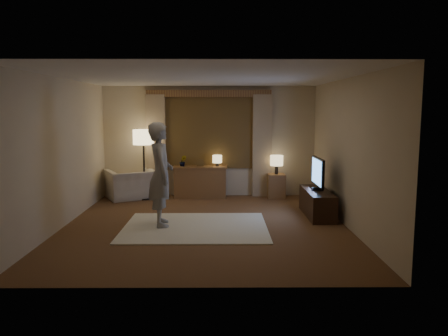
{
  "coord_description": "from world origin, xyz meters",
  "views": [
    {
      "loc": [
        0.28,
        -7.59,
        2.06
      ],
      "look_at": [
        0.34,
        0.6,
        0.95
      ],
      "focal_mm": 35.0,
      "sensor_mm": 36.0,
      "label": 1
    }
  ],
  "objects_px": {
    "armchair": "(131,184)",
    "person": "(161,174)",
    "tv_stand": "(317,203)",
    "sideboard": "(200,183)",
    "side_table": "(276,186)"
  },
  "relations": [
    {
      "from": "sideboard",
      "to": "tv_stand",
      "type": "relative_size",
      "value": 0.86
    },
    {
      "from": "armchair",
      "to": "person",
      "type": "distance_m",
      "value": 2.71
    },
    {
      "from": "sideboard",
      "to": "person",
      "type": "bearing_deg",
      "value": -102.58
    },
    {
      "from": "sideboard",
      "to": "person",
      "type": "xyz_separation_m",
      "value": [
        -0.57,
        -2.54,
        0.58
      ]
    },
    {
      "from": "sideboard",
      "to": "side_table",
      "type": "height_order",
      "value": "sideboard"
    },
    {
      "from": "armchair",
      "to": "person",
      "type": "relative_size",
      "value": 0.57
    },
    {
      "from": "tv_stand",
      "to": "armchair",
      "type": "bearing_deg",
      "value": 157.02
    },
    {
      "from": "side_table",
      "to": "tv_stand",
      "type": "bearing_deg",
      "value": -71.73
    },
    {
      "from": "person",
      "to": "sideboard",
      "type": "bearing_deg",
      "value": -24.61
    },
    {
      "from": "side_table",
      "to": "person",
      "type": "relative_size",
      "value": 0.31
    },
    {
      "from": "person",
      "to": "side_table",
      "type": "bearing_deg",
      "value": -55.33
    },
    {
      "from": "sideboard",
      "to": "side_table",
      "type": "bearing_deg",
      "value": -1.61
    },
    {
      "from": "armchair",
      "to": "tv_stand",
      "type": "xyz_separation_m",
      "value": [
        3.97,
        -1.68,
        -0.09
      ]
    },
    {
      "from": "sideboard",
      "to": "armchair",
      "type": "distance_m",
      "value": 1.62
    },
    {
      "from": "armchair",
      "to": "sideboard",
      "type": "bearing_deg",
      "value": 155.79
    }
  ]
}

